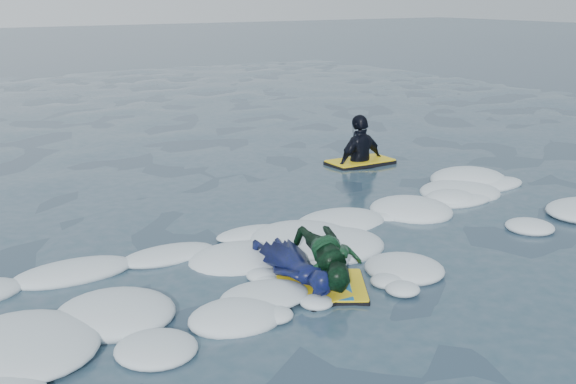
% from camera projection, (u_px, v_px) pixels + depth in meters
% --- Properties ---
extents(ground, '(120.00, 120.00, 0.00)m').
position_uv_depth(ground, '(287.00, 293.00, 7.17)').
color(ground, '#192B3C').
rests_on(ground, ground).
extents(foam_band, '(12.00, 3.10, 0.30)m').
position_uv_depth(foam_band, '(237.00, 261.00, 8.01)').
color(foam_band, silver).
rests_on(foam_band, ground).
extents(prone_woman_unit, '(0.67, 1.45, 0.36)m').
position_uv_depth(prone_woman_unit, '(297.00, 267.00, 7.33)').
color(prone_woman_unit, black).
rests_on(prone_woman_unit, ground).
extents(prone_child_unit, '(1.11, 1.42, 0.50)m').
position_uv_depth(prone_child_unit, '(332.00, 261.00, 7.31)').
color(prone_child_unit, black).
rests_on(prone_child_unit, ground).
extents(waiting_rider_unit, '(1.17, 0.66, 1.73)m').
position_uv_depth(waiting_rider_unit, '(360.00, 164.00, 12.48)').
color(waiting_rider_unit, black).
rests_on(waiting_rider_unit, ground).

